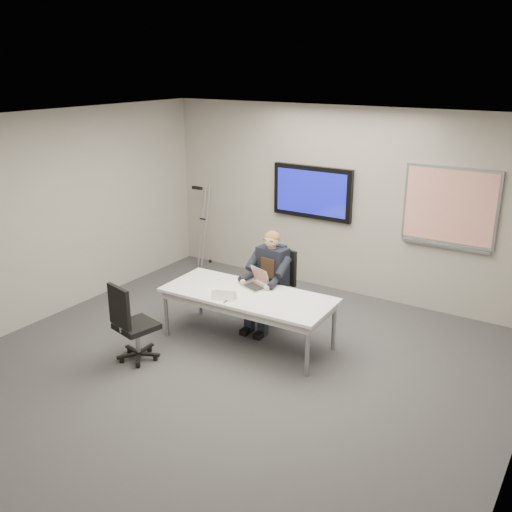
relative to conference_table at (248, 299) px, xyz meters
The scene contains 14 objects.
floor 0.99m from the conference_table, 73.11° to the right, with size 6.00×6.00×0.02m, color #343437.
ceiling 2.35m from the conference_table, 73.11° to the right, with size 6.00×6.00×0.02m, color silver.
wall_back 2.39m from the conference_table, 84.12° to the left, with size 6.00×0.02×2.80m, color #9B958C.
wall_left 2.98m from the conference_table, 164.66° to the right, with size 0.02×6.00×2.80m, color #9B958C.
conference_table is the anchor object (origin of this frame).
tv_display 2.38m from the conference_table, 97.02° to the left, with size 1.30×0.09×0.80m.
whiteboard 2.99m from the conference_table, 51.14° to the left, with size 1.25×0.08×1.10m.
office_chair_far 0.78m from the conference_table, 92.51° to the left, with size 0.59×0.59×1.01m.
office_chair_near 1.44m from the conference_table, 127.96° to the right, with size 0.56×0.56×0.99m.
seated_person 0.50m from the conference_table, 95.10° to the left, with size 0.42×0.72×1.30m.
crutch 3.01m from the conference_table, 138.01° to the left, with size 0.20×0.39×1.46m, color #AFB1B7, non-canonical shape.
laptop 0.29m from the conference_table, 97.74° to the left, with size 0.38×0.40×0.23m.
name_tent 0.36m from the conference_table, 115.07° to the right, with size 0.28×0.08×0.11m, color white, non-canonical shape.
pen 0.35m from the conference_table, 103.61° to the right, with size 0.01×0.01×0.16m, color black.
Camera 1 is at (3.37, -4.67, 3.38)m, focal length 40.00 mm.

